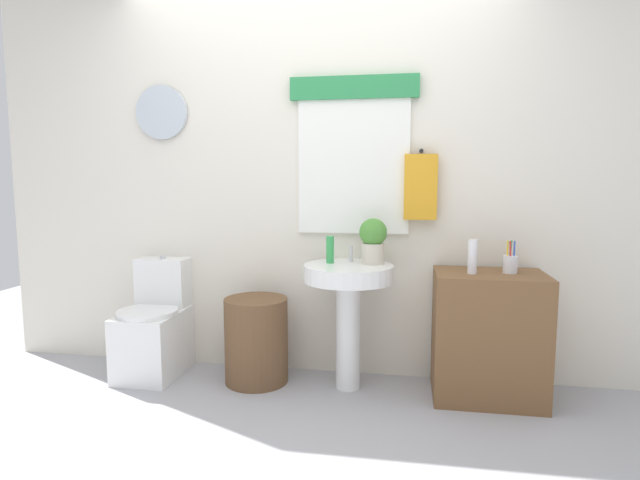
# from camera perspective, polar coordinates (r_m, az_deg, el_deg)

# --- Properties ---
(ground_plane) EXTENTS (8.00, 8.00, 0.00)m
(ground_plane) POSITION_cam_1_polar(r_m,az_deg,el_deg) (2.57, -5.18, -23.02)
(ground_plane) COLOR #A3A3A8
(back_wall) EXTENTS (4.40, 0.18, 2.60)m
(back_wall) POSITION_cam_1_polar(r_m,az_deg,el_deg) (3.35, -0.29, 7.31)
(back_wall) COLOR silver
(back_wall) RESTS_ON ground_plane
(toilet) EXTENTS (0.38, 0.51, 0.77)m
(toilet) POSITION_cam_1_polar(r_m,az_deg,el_deg) (3.57, -17.92, -9.47)
(toilet) COLOR white
(toilet) RESTS_ON ground_plane
(laundry_hamper) EXTENTS (0.40, 0.40, 0.54)m
(laundry_hamper) POSITION_cam_1_polar(r_m,az_deg,el_deg) (3.29, -7.14, -11.04)
(laundry_hamper) COLOR brown
(laundry_hamper) RESTS_ON ground_plane
(pedestal_sink) EXTENTS (0.54, 0.54, 0.77)m
(pedestal_sink) POSITION_cam_1_polar(r_m,az_deg,el_deg) (3.10, 3.19, -6.07)
(pedestal_sink) COLOR white
(pedestal_sink) RESTS_ON ground_plane
(faucet) EXTENTS (0.03, 0.03, 0.10)m
(faucet) POSITION_cam_1_polar(r_m,az_deg,el_deg) (3.17, 3.46, -1.54)
(faucet) COLOR silver
(faucet) RESTS_ON pedestal_sink
(wooden_cabinet) EXTENTS (0.62, 0.44, 0.74)m
(wooden_cabinet) POSITION_cam_1_polar(r_m,az_deg,el_deg) (3.17, 18.27, -10.12)
(wooden_cabinet) COLOR brown
(wooden_cabinet) RESTS_ON ground_plane
(soap_bottle) EXTENTS (0.05, 0.05, 0.17)m
(soap_bottle) POSITION_cam_1_polar(r_m,az_deg,el_deg) (3.11, 1.13, -1.07)
(soap_bottle) COLOR green
(soap_bottle) RESTS_ON pedestal_sink
(potted_plant) EXTENTS (0.17, 0.17, 0.28)m
(potted_plant) POSITION_cam_1_polar(r_m,az_deg,el_deg) (3.09, 5.94, 0.10)
(potted_plant) COLOR beige
(potted_plant) RESTS_ON pedestal_sink
(lotion_bottle) EXTENTS (0.05, 0.05, 0.20)m
(lotion_bottle) POSITION_cam_1_polar(r_m,az_deg,el_deg) (3.01, 16.67, -1.79)
(lotion_bottle) COLOR white
(lotion_bottle) RESTS_ON wooden_cabinet
(toothbrush_cup) EXTENTS (0.08, 0.08, 0.19)m
(toothbrush_cup) POSITION_cam_1_polar(r_m,az_deg,el_deg) (3.11, 20.49, -2.48)
(toothbrush_cup) COLOR silver
(toothbrush_cup) RESTS_ON wooden_cabinet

